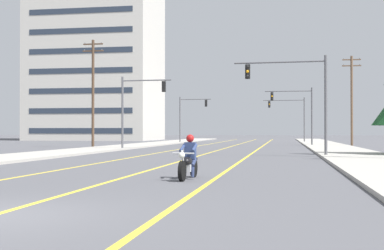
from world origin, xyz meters
TOP-DOWN VIEW (x-y plane):
  - lane_stripe_center at (0.11, 45.00)m, footprint 0.16×100.00m
  - lane_stripe_left at (-3.51, 45.00)m, footprint 0.16×100.00m
  - lane_stripe_right at (3.20, 45.00)m, footprint 0.16×100.00m
  - sidewalk_kerb_right at (9.79, 40.00)m, footprint 4.40×110.00m
  - sidewalk_kerb_left at (-9.79, 40.00)m, footprint 4.40×110.00m
  - motorcycle_with_rider at (2.36, 8.21)m, footprint 0.70×2.19m
  - traffic_signal_near_right at (6.29, 24.56)m, footprint 5.68×0.39m
  - traffic_signal_near_left at (-6.88, 34.83)m, footprint 4.35×0.37m
  - traffic_signal_mid_right at (6.91, 49.19)m, footprint 5.03×0.40m
  - traffic_signal_mid_left at (-7.24, 62.14)m, footprint 4.30×0.41m
  - traffic_signal_far_right at (6.51, 66.30)m, footprint 5.70×0.37m
  - utility_pole_left_near at (-12.52, 39.75)m, footprint 2.08×0.26m
  - utility_pole_right_far at (12.56, 50.29)m, footprint 1.98×0.26m
  - apartment_building_far_left_block at (-27.26, 81.83)m, footprint 21.27×16.32m

SIDE VIEW (x-z plane):
  - lane_stripe_center at x=0.11m, z-range 0.00..0.01m
  - lane_stripe_left at x=-3.51m, z-range 0.00..0.01m
  - lane_stripe_right at x=3.20m, z-range 0.00..0.01m
  - sidewalk_kerb_right at x=9.79m, z-range 0.00..0.14m
  - sidewalk_kerb_left at x=-9.79m, z-range 0.00..0.14m
  - motorcycle_with_rider at x=2.36m, z-range -0.14..1.32m
  - traffic_signal_mid_left at x=-7.24m, z-range 0.96..7.16m
  - traffic_signal_near_left at x=-6.88m, z-range 0.96..7.16m
  - traffic_signal_mid_right at x=6.91m, z-range 1.01..7.21m
  - traffic_signal_near_right at x=6.29m, z-range 1.05..7.25m
  - traffic_signal_far_right at x=6.51m, z-range 1.05..7.25m
  - utility_pole_right_far at x=12.56m, z-range 0.34..9.95m
  - utility_pole_left_near at x=-12.52m, z-range 0.36..10.63m
  - apartment_building_far_left_block at x=-27.26m, z-range 0.00..29.75m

